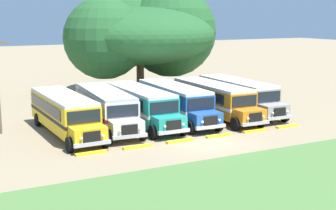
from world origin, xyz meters
TOP-DOWN VIEW (x-y plane):
  - ground_plane at (0.00, 0.00)m, footprint 220.00×220.00m
  - foreground_grass_strip at (0.00, -7.59)m, footprint 80.00×9.08m
  - parked_bus_slot_0 at (-7.84, 7.06)m, footprint 2.91×10.87m
  - parked_bus_slot_1 at (-4.48, 7.65)m, footprint 3.40×10.95m
  - parked_bus_slot_2 at (-1.70, 7.49)m, footprint 2.74×10.85m
  - parked_bus_slot_3 at (1.42, 7.49)m, footprint 2.97×10.88m
  - parked_bus_slot_4 at (4.83, 6.94)m, footprint 2.76×10.85m
  - parked_bus_slot_5 at (7.83, 7.65)m, footprint 2.95×10.87m
  - curb_wheelstop_0 at (-7.83, 1.19)m, footprint 2.00×0.36m
  - curb_wheelstop_1 at (-4.70, 1.19)m, footprint 2.00×0.36m
  - curb_wheelstop_2 at (-1.57, 1.19)m, footprint 2.00×0.36m
  - curb_wheelstop_3 at (1.57, 1.19)m, footprint 2.00×0.36m
  - curb_wheelstop_4 at (4.70, 1.19)m, footprint 2.00×0.36m
  - curb_wheelstop_5 at (7.83, 1.19)m, footprint 2.00×0.36m
  - broad_shade_tree at (4.38, 20.67)m, footprint 18.11×16.33m

SIDE VIEW (x-z plane):
  - ground_plane at x=0.00m, z-range 0.00..0.00m
  - foreground_grass_strip at x=0.00m, z-range 0.00..0.01m
  - curb_wheelstop_0 at x=-7.83m, z-range 0.00..0.15m
  - curb_wheelstop_1 at x=-4.70m, z-range 0.00..0.15m
  - curb_wheelstop_2 at x=-1.57m, z-range 0.00..0.15m
  - curb_wheelstop_3 at x=1.57m, z-range 0.00..0.15m
  - curb_wheelstop_4 at x=4.70m, z-range 0.00..0.15m
  - curb_wheelstop_5 at x=7.83m, z-range 0.00..0.15m
  - parked_bus_slot_0 at x=-7.84m, z-range 0.17..2.99m
  - parked_bus_slot_1 at x=-4.48m, z-range 0.17..2.99m
  - parked_bus_slot_2 at x=-1.70m, z-range 0.17..2.99m
  - parked_bus_slot_3 at x=1.42m, z-range 0.17..2.99m
  - parked_bus_slot_4 at x=4.83m, z-range 0.17..2.99m
  - parked_bus_slot_5 at x=7.83m, z-range 0.17..2.99m
  - broad_shade_tree at x=4.38m, z-range 0.66..12.33m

